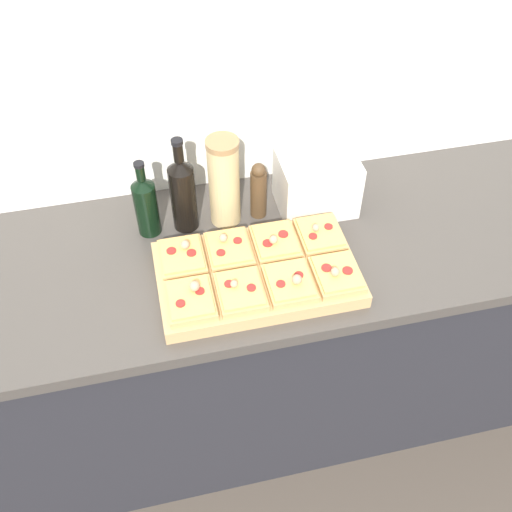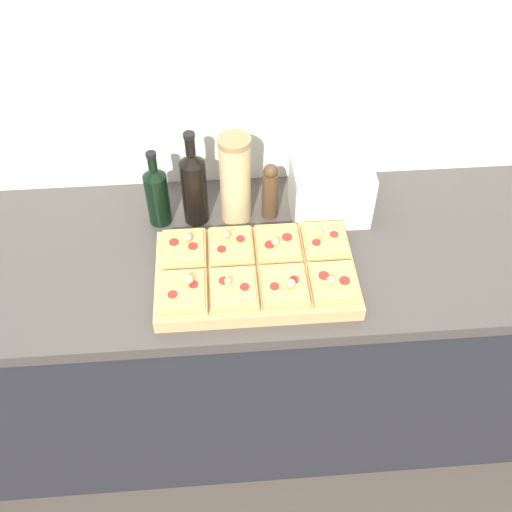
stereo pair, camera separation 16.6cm
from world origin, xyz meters
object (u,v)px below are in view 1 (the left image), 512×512
at_px(wine_bottle, 183,193).
at_px(grain_jar_tall, 224,182).
at_px(cutting_board, 258,274).
at_px(pepper_mill, 258,190).
at_px(olive_oil_bottle, 146,204).
at_px(toaster_oven, 317,183).

distance_m(wine_bottle, grain_jar_tall, 0.12).
height_order(cutting_board, wine_bottle, wine_bottle).
height_order(grain_jar_tall, pepper_mill, grain_jar_tall).
distance_m(olive_oil_bottle, toaster_oven, 0.52).
bearing_deg(pepper_mill, cutting_board, -102.98).
bearing_deg(pepper_mill, wine_bottle, 180.00).
bearing_deg(pepper_mill, grain_jar_tall, -180.00).
bearing_deg(olive_oil_bottle, grain_jar_tall, -0.00).
relative_size(wine_bottle, pepper_mill, 1.63).
xyz_separation_m(pepper_mill, toaster_oven, (0.18, -0.00, -0.00)).
height_order(wine_bottle, pepper_mill, wine_bottle).
xyz_separation_m(olive_oil_bottle, toaster_oven, (0.52, -0.00, -0.01)).
bearing_deg(pepper_mill, olive_oil_bottle, 180.00).
relative_size(olive_oil_bottle, wine_bottle, 0.81).
bearing_deg(grain_jar_tall, toaster_oven, -0.17).
distance_m(grain_jar_tall, toaster_oven, 0.29).
bearing_deg(wine_bottle, olive_oil_bottle, 180.00).
height_order(wine_bottle, toaster_oven, wine_bottle).
distance_m(cutting_board, grain_jar_tall, 0.30).
relative_size(pepper_mill, toaster_oven, 0.75).
bearing_deg(olive_oil_bottle, wine_bottle, 0.00).
relative_size(cutting_board, grain_jar_tall, 1.88).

